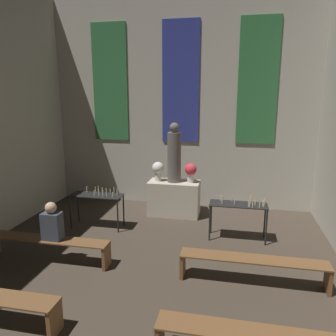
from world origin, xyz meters
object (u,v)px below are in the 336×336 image
(candle_rack_right, at_px, (239,209))
(pew_back_left, at_px, (47,244))
(flower_vase_left, at_px, (158,169))
(pew_back_right, at_px, (253,265))
(candle_rack_left, at_px, (97,199))
(person_seated, at_px, (52,223))
(altar, at_px, (174,198))
(flower_vase_right, at_px, (191,171))
(statue, at_px, (174,155))

(candle_rack_right, height_order, pew_back_left, candle_rack_right)
(flower_vase_left, xyz_separation_m, pew_back_right, (2.37, -3.00, -0.88))
(candle_rack_left, height_order, pew_back_right, candle_rack_left)
(candle_rack_left, bearing_deg, flower_vase_left, 44.85)
(candle_rack_right, bearing_deg, person_seated, -152.97)
(altar, xyz_separation_m, candle_rack_right, (1.68, -1.22, 0.26))
(altar, bearing_deg, candle_rack_left, -143.77)
(flower_vase_right, bearing_deg, pew_back_right, -63.56)
(candle_rack_right, distance_m, pew_back_right, 1.83)
(pew_back_right, xyz_separation_m, person_seated, (-3.73, -0.00, 0.45))
(altar, bearing_deg, flower_vase_right, 0.00)
(flower_vase_right, relative_size, pew_back_left, 0.21)
(altar, xyz_separation_m, person_seated, (-1.80, -3.00, 0.34))
(flower_vase_left, height_order, candle_rack_right, flower_vase_left)
(person_seated, bearing_deg, pew_back_right, 0.00)
(pew_back_left, bearing_deg, candle_rack_left, 81.54)
(candle_rack_right, distance_m, pew_back_left, 4.04)
(flower_vase_left, distance_m, candle_rack_right, 2.50)
(altar, relative_size, flower_vase_right, 2.64)
(altar, relative_size, candle_rack_left, 1.07)
(statue, distance_m, person_seated, 3.60)
(pew_back_right, bearing_deg, candle_rack_right, 97.94)
(statue, bearing_deg, pew_back_right, -57.23)
(candle_rack_right, relative_size, pew_back_left, 0.51)
(flower_vase_right, bearing_deg, pew_back_left, -128.31)
(altar, height_order, candle_rack_left, candle_rack_left)
(candle_rack_left, height_order, pew_back_left, candle_rack_left)
(flower_vase_right, height_order, candle_rack_left, flower_vase_right)
(flower_vase_left, bearing_deg, pew_back_left, -116.44)
(flower_vase_left, bearing_deg, flower_vase_right, 0.00)
(pew_back_left, bearing_deg, flower_vase_left, 63.56)
(pew_back_right, height_order, person_seated, person_seated)
(altar, bearing_deg, pew_back_right, -57.23)
(candle_rack_left, bearing_deg, flower_vase_right, 30.11)
(statue, relative_size, candle_rack_left, 1.24)
(flower_vase_right, bearing_deg, candle_rack_left, -149.89)
(person_seated, bearing_deg, statue, 59.08)
(candle_rack_left, xyz_separation_m, person_seated, (-0.13, -1.78, 0.08))
(statue, bearing_deg, pew_back_left, -122.77)
(candle_rack_right, bearing_deg, candle_rack_left, 179.93)
(candle_rack_left, relative_size, pew_back_left, 0.51)
(pew_back_right, bearing_deg, candle_rack_left, 153.68)
(candle_rack_right, distance_m, person_seated, 3.91)
(flower_vase_right, distance_m, candle_rack_right, 1.82)
(candle_rack_left, height_order, candle_rack_right, same)
(flower_vase_right, relative_size, candle_rack_left, 0.41)
(flower_vase_left, height_order, person_seated, flower_vase_left)
(statue, distance_m, pew_back_left, 3.79)
(statue, bearing_deg, altar, 0.00)
(flower_vase_left, height_order, pew_back_right, flower_vase_left)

